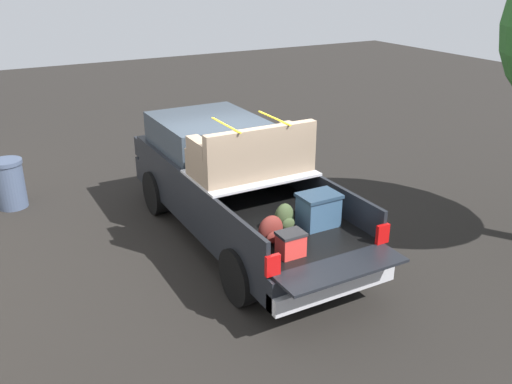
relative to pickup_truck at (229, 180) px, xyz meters
name	(u,v)px	position (x,y,z in m)	size (l,w,h in m)	color
ground_plane	(240,238)	(-0.37, 0.00, -0.97)	(40.00, 40.00, 0.00)	black
pickup_truck	(229,180)	(0.00, 0.00, 0.00)	(6.05, 2.06, 2.23)	black
trash_can	(10,184)	(3.01, 3.32, -0.48)	(0.60, 0.60, 0.98)	#3F4C66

